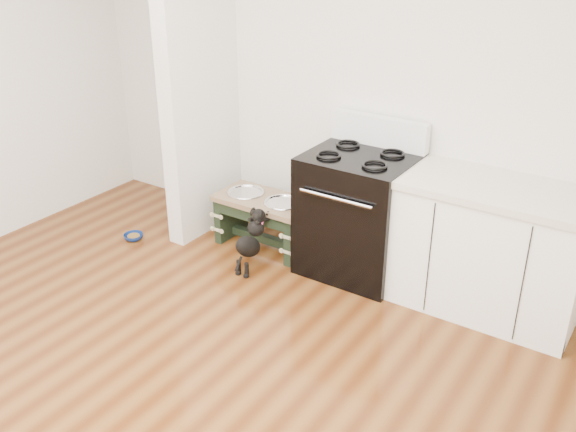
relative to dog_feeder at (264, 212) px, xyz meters
name	(u,v)px	position (x,y,z in m)	size (l,w,h in m)	color
ground	(123,424)	(0.54, -2.07, -0.31)	(5.00, 5.00, 0.00)	#4C240D
room_shell	(81,136)	(0.54, -2.07, 1.31)	(5.00, 5.00, 5.00)	silver
partition_wall	(199,71)	(-0.63, 0.03, 1.04)	(0.15, 0.80, 2.70)	silver
oven_range	(358,212)	(0.79, 0.09, 0.17)	(0.76, 0.69, 1.14)	black
cabinet_run	(490,249)	(1.77, 0.11, 0.15)	(1.24, 0.64, 0.91)	white
dog_feeder	(264,212)	(0.00, 0.00, 0.00)	(0.78, 0.42, 0.45)	black
puppy	(251,239)	(0.14, -0.36, -0.04)	(0.14, 0.40, 0.48)	black
floor_bowl	(134,237)	(-0.98, -0.52, -0.28)	(0.21, 0.21, 0.05)	navy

